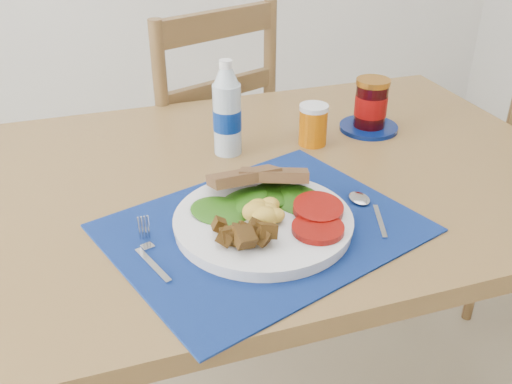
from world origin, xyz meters
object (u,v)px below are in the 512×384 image
breakfast_plate (261,219)px  juice_glass (313,126)px  water_bottle (227,113)px  jam_on_saucer (371,108)px  chair_far (199,126)px

breakfast_plate → juice_glass: (0.23, 0.30, 0.02)m
water_bottle → juice_glass: size_ratio=2.38×
water_bottle → jam_on_saucer: bearing=2.1°
chair_far → jam_on_saucer: size_ratio=8.39×
breakfast_plate → juice_glass: bearing=59.3°
water_bottle → jam_on_saucer: (0.36, 0.01, -0.04)m
chair_far → juice_glass: size_ratio=13.28×
chair_far → water_bottle: chair_far is taller
jam_on_saucer → breakfast_plate: bearing=-139.4°
chair_far → water_bottle: (-0.05, -0.52, 0.25)m
breakfast_plate → chair_far: bearing=90.9°
juice_glass → jam_on_saucer: 0.17m
breakfast_plate → water_bottle: (0.03, 0.32, 0.07)m
chair_far → juice_glass: bearing=85.0°
water_bottle → juice_glass: bearing=-5.3°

